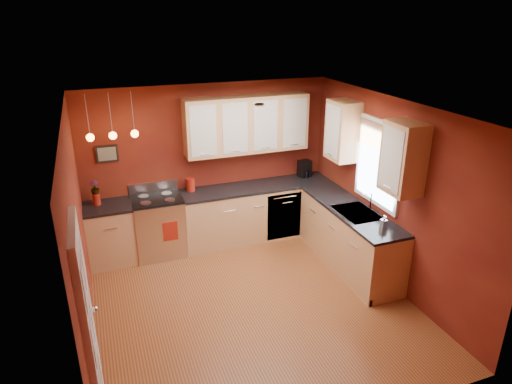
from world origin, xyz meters
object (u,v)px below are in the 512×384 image
object	(u,v)px
gas_range	(159,226)
red_canister	(191,185)
coffee_maker	(305,169)
soap_pump	(384,222)
sink	(357,214)

from	to	relation	value
gas_range	red_canister	xyz separation A→B (m)	(0.57, 0.14, 0.57)
coffee_maker	soap_pump	bearing A→B (deg)	-98.01
coffee_maker	soap_pump	distance (m)	2.18
red_canister	soap_pump	size ratio (longest dim) A/B	1.22
sink	gas_range	bearing A→B (deg)	150.22
red_canister	soap_pump	world-z (taller)	red_canister
red_canister	coffee_maker	bearing A→B (deg)	-0.47
gas_range	soap_pump	distance (m)	3.42
soap_pump	red_canister	bearing A→B (deg)	133.91
soap_pump	coffee_maker	bearing A→B (deg)	92.82
gas_range	coffee_maker	xyz separation A→B (m)	(2.58, 0.13, 0.59)
gas_range	red_canister	world-z (taller)	red_canister
gas_range	sink	size ratio (longest dim) A/B	1.59
coffee_maker	sink	bearing A→B (deg)	-99.17
red_canister	sink	bearing A→B (deg)	-38.71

